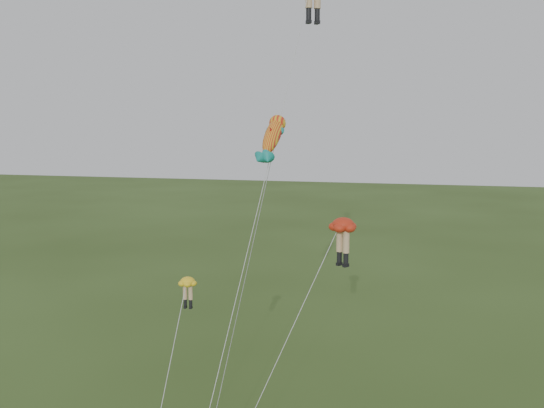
# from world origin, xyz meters

# --- Properties ---
(legs_kite_red_mid) EXTENTS (6.12, 4.76, 12.57)m
(legs_kite_red_mid) POSITION_xyz_m (5.51, 2.36, 11.83)
(legs_kite_red_mid) COLOR red
(legs_kite_red_mid) RESTS_ON ground
(legs_kite_yellow) EXTENTS (0.91, 7.29, 9.49)m
(legs_kite_yellow) POSITION_xyz_m (-1.63, 1.95, 8.64)
(legs_kite_yellow) COLOR yellow
(legs_kite_yellow) RESTS_ON ground
(fish_kite) EXTENTS (2.55, 9.55, 17.31)m
(fish_kite) POSITION_xyz_m (1.60, 5.78, 15.97)
(fish_kite) COLOR yellow
(fish_kite) RESTS_ON ground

